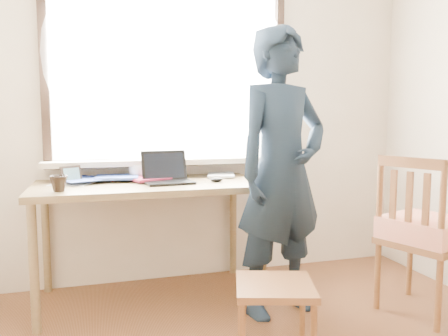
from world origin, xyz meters
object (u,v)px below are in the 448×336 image
object	(u,v)px
work_chair	(275,295)
person	(282,172)
mug_white	(138,172)
side_chair	(424,231)
desk	(149,195)
mug_dark	(59,184)
laptop	(167,175)

from	to	relation	value
work_chair	person	world-z (taller)	person
mug_white	side_chair	world-z (taller)	side_chair
desk	mug_dark	world-z (taller)	mug_dark
desk	work_chair	world-z (taller)	desk
mug_dark	person	world-z (taller)	person
desk	work_chair	size ratio (longest dim) A/B	3.10
mug_dark	person	xyz separation A→B (m)	(1.35, -0.21, 0.05)
mug_white	mug_dark	distance (m)	0.67
laptop	side_chair	size ratio (longest dim) A/B	0.34
work_chair	side_chair	bearing A→B (deg)	12.41
work_chair	mug_white	bearing A→B (deg)	115.78
mug_white	person	xyz separation A→B (m)	(0.84, -0.65, 0.05)
work_chair	person	distance (m)	0.83
mug_dark	side_chair	size ratio (longest dim) A/B	0.10
laptop	mug_white	distance (m)	0.30
laptop	mug_dark	size ratio (longest dim) A/B	3.33
side_chair	mug_dark	bearing A→B (deg)	167.28
laptop	work_chair	world-z (taller)	laptop
desk	side_chair	distance (m)	1.81
person	desk	bearing A→B (deg)	135.86
person	mug_white	bearing A→B (deg)	126.96
work_chair	desk	bearing A→B (deg)	118.22
laptop	mug_white	bearing A→B (deg)	123.87
laptop	mug_dark	distance (m)	0.70
mug_white	mug_dark	xyz separation A→B (m)	(-0.51, -0.44, -0.01)
work_chair	mug_dark	bearing A→B (deg)	145.39
laptop	person	xyz separation A→B (m)	(0.67, -0.40, 0.05)
desk	side_chair	size ratio (longest dim) A/B	1.49
work_chair	side_chair	size ratio (longest dim) A/B	0.48
mug_white	desk	bearing A→B (deg)	-76.39
laptop	mug_white	xyz separation A→B (m)	(-0.17, 0.25, 0.00)
laptop	mug_dark	bearing A→B (deg)	-164.34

